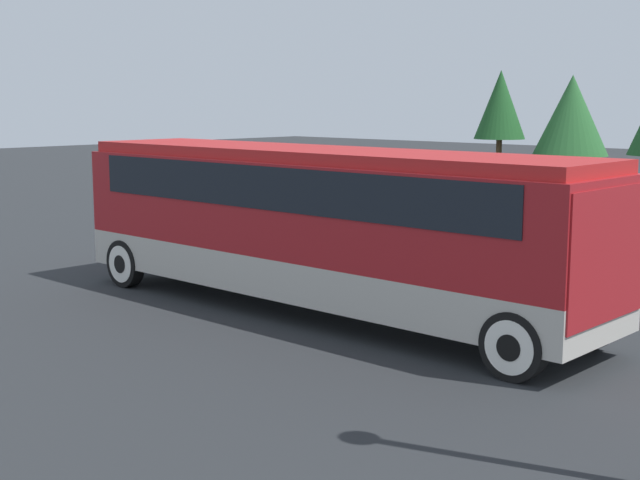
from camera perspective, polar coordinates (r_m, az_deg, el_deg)
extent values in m
plane|color=#26282B|center=(17.07, 0.00, -4.67)|extent=(120.00, 120.00, 0.00)
cube|color=#B7B2A8|center=(16.90, 0.00, -2.01)|extent=(11.43, 2.48, 0.74)
cube|color=maroon|center=(16.71, 0.00, 2.15)|extent=(11.43, 2.48, 1.73)
cube|color=black|center=(16.67, 0.00, 3.60)|extent=(10.06, 2.52, 0.78)
cube|color=#B21E1E|center=(16.62, 0.00, 5.49)|extent=(11.20, 2.28, 0.22)
cube|color=maroon|center=(13.60, 17.37, -0.87)|extent=(0.36, 2.38, 1.97)
cylinder|color=black|center=(13.21, 12.31, -6.64)|extent=(1.03, 0.28, 1.03)
cylinder|color=silver|center=(13.21, 12.31, -6.64)|extent=(0.80, 0.30, 0.80)
cylinder|color=black|center=(13.21, 12.31, -6.64)|extent=(0.39, 0.32, 0.39)
cylinder|color=black|center=(15.14, 16.72, -4.82)|extent=(1.03, 0.28, 1.03)
cylinder|color=silver|center=(15.14, 16.72, -4.82)|extent=(0.80, 0.30, 0.80)
cylinder|color=black|center=(15.14, 16.72, -4.82)|extent=(0.39, 0.32, 0.39)
cylinder|color=black|center=(19.78, -12.35, -1.47)|extent=(1.03, 0.28, 1.03)
cylinder|color=silver|center=(19.78, -12.35, -1.47)|extent=(0.80, 0.30, 0.80)
cylinder|color=black|center=(19.78, -12.35, -1.47)|extent=(0.39, 0.32, 0.39)
cylinder|color=black|center=(21.12, -7.30, -0.68)|extent=(1.03, 0.28, 1.03)
cylinder|color=silver|center=(21.12, -7.30, -0.68)|extent=(0.80, 0.30, 0.80)
cylinder|color=black|center=(21.12, -7.30, -0.68)|extent=(0.39, 0.32, 0.39)
cube|color=#BCBCC1|center=(24.85, 2.93, 0.97)|extent=(4.57, 1.78, 0.67)
cube|color=black|center=(24.89, 2.62, 2.33)|extent=(2.38, 1.60, 0.48)
cylinder|color=black|center=(23.13, 5.11, -0.29)|extent=(0.65, 0.22, 0.65)
cylinder|color=black|center=(23.13, 5.11, -0.29)|extent=(0.25, 0.26, 0.25)
cylinder|color=black|center=(24.39, 7.42, 0.15)|extent=(0.65, 0.22, 0.65)
cylinder|color=black|center=(24.39, 7.42, 0.15)|extent=(0.25, 0.26, 0.25)
cylinder|color=black|center=(25.52, -1.38, 0.61)|extent=(0.65, 0.22, 0.65)
cylinder|color=black|center=(25.52, -1.38, 0.61)|extent=(0.25, 0.26, 0.25)
cylinder|color=black|center=(26.67, 1.03, 0.97)|extent=(0.65, 0.22, 0.65)
cylinder|color=black|center=(26.67, 1.03, 0.97)|extent=(0.25, 0.26, 0.25)
cube|color=#7A6B5B|center=(24.02, 16.39, 0.38)|extent=(4.45, 1.84, 0.66)
cube|color=black|center=(24.02, 16.07, 1.80)|extent=(2.32, 1.65, 0.50)
cylinder|color=black|center=(22.59, 19.35, -0.92)|extent=(0.70, 0.22, 0.70)
cylinder|color=black|center=(22.59, 19.35, -0.92)|extent=(0.26, 0.26, 0.26)
cylinder|color=black|center=(24.17, 11.80, 0.02)|extent=(0.70, 0.22, 0.70)
cylinder|color=black|center=(24.17, 11.80, 0.02)|extent=(0.26, 0.26, 0.26)
cylinder|color=black|center=(25.58, 13.73, 0.43)|extent=(0.70, 0.22, 0.70)
cylinder|color=black|center=(25.58, 13.73, 0.43)|extent=(0.26, 0.26, 0.26)
cylinder|color=brown|center=(44.28, 15.65, 4.32)|extent=(0.28, 0.28, 1.41)
cone|color=#28602D|center=(44.16, 15.80, 7.69)|extent=(3.54, 3.54, 3.80)
cylinder|color=brown|center=(44.33, 11.36, 4.96)|extent=(0.28, 0.28, 2.16)
cone|color=#1E5123|center=(44.23, 11.47, 8.49)|extent=(2.46, 2.46, 3.29)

